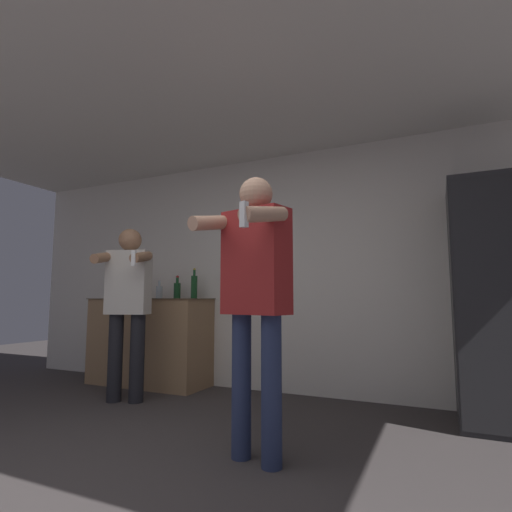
{
  "coord_description": "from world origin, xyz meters",
  "views": [
    {
      "loc": [
        1.62,
        -1.29,
        0.97
      ],
      "look_at": [
        0.58,
        0.98,
        1.24
      ],
      "focal_mm": 28.0,
      "sensor_mm": 36.0,
      "label": 1
    }
  ],
  "objects_px": {
    "bottle_clear_vodka": "(117,292)",
    "bottle_red_label": "(194,286)",
    "bottle_dark_rum": "(131,288)",
    "refrigerator": "(500,301)",
    "person_man_side": "(128,300)",
    "bottle_short_whiskey": "(177,290)",
    "bottle_tall_gin": "(159,291)",
    "person_woman_foreground": "(255,285)"
  },
  "relations": [
    {
      "from": "bottle_clear_vodka",
      "to": "bottle_red_label",
      "type": "relative_size",
      "value": 0.64
    },
    {
      "from": "bottle_dark_rum",
      "to": "bottle_red_label",
      "type": "xyz_separation_m",
      "value": [
        0.92,
        0.0,
        0.01
      ]
    },
    {
      "from": "refrigerator",
      "to": "person_man_side",
      "type": "bearing_deg",
      "value": -168.93
    },
    {
      "from": "bottle_short_whiskey",
      "to": "bottle_clear_vodka",
      "type": "relative_size",
      "value": 1.2
    },
    {
      "from": "bottle_dark_rum",
      "to": "bottle_tall_gin",
      "type": "distance_m",
      "value": 0.43
    },
    {
      "from": "bottle_clear_vodka",
      "to": "person_man_side",
      "type": "bearing_deg",
      "value": -40.98
    },
    {
      "from": "person_woman_foreground",
      "to": "bottle_tall_gin",
      "type": "bearing_deg",
      "value": 141.87
    },
    {
      "from": "refrigerator",
      "to": "bottle_short_whiskey",
      "type": "relative_size",
      "value": 7.24
    },
    {
      "from": "refrigerator",
      "to": "bottle_red_label",
      "type": "bearing_deg",
      "value": 177.22
    },
    {
      "from": "bottle_dark_rum",
      "to": "bottle_short_whiskey",
      "type": "relative_size",
      "value": 1.2
    },
    {
      "from": "bottle_tall_gin",
      "to": "bottle_short_whiskey",
      "type": "height_order",
      "value": "bottle_short_whiskey"
    },
    {
      "from": "bottle_dark_rum",
      "to": "bottle_short_whiskey",
      "type": "distance_m",
      "value": 0.68
    },
    {
      "from": "refrigerator",
      "to": "person_man_side",
      "type": "xyz_separation_m",
      "value": [
        -3.19,
        -0.62,
        0.01
      ]
    },
    {
      "from": "bottle_short_whiskey",
      "to": "person_man_side",
      "type": "relative_size",
      "value": 0.16
    },
    {
      "from": "bottle_dark_rum",
      "to": "bottle_short_whiskey",
      "type": "bearing_deg",
      "value": 0.0
    },
    {
      "from": "bottle_dark_rum",
      "to": "person_man_side",
      "type": "height_order",
      "value": "person_man_side"
    },
    {
      "from": "bottle_short_whiskey",
      "to": "bottle_red_label",
      "type": "xyz_separation_m",
      "value": [
        0.23,
        -0.0,
        0.04
      ]
    },
    {
      "from": "bottle_dark_rum",
      "to": "refrigerator",
      "type": "bearing_deg",
      "value": -2.12
    },
    {
      "from": "bottle_dark_rum",
      "to": "person_woman_foreground",
      "type": "distance_m",
      "value": 2.83
    },
    {
      "from": "bottle_red_label",
      "to": "bottle_short_whiskey",
      "type": "bearing_deg",
      "value": 180.0
    },
    {
      "from": "refrigerator",
      "to": "bottle_clear_vodka",
      "type": "bearing_deg",
      "value": 177.99
    },
    {
      "from": "bottle_tall_gin",
      "to": "bottle_red_label",
      "type": "xyz_separation_m",
      "value": [
        0.49,
        0.0,
        0.06
      ]
    },
    {
      "from": "bottle_short_whiskey",
      "to": "bottle_dark_rum",
      "type": "bearing_deg",
      "value": -180.0
    },
    {
      "from": "bottle_tall_gin",
      "to": "bottle_clear_vodka",
      "type": "distance_m",
      "value": 0.65
    },
    {
      "from": "person_woman_foreground",
      "to": "bottle_red_label",
      "type": "bearing_deg",
      "value": 133.76
    },
    {
      "from": "bottle_short_whiskey",
      "to": "person_man_side",
      "type": "distance_m",
      "value": 0.78
    },
    {
      "from": "bottle_tall_gin",
      "to": "bottle_clear_vodka",
      "type": "relative_size",
      "value": 1.01
    },
    {
      "from": "bottle_clear_vodka",
      "to": "bottle_red_label",
      "type": "xyz_separation_m",
      "value": [
        1.14,
        0.0,
        0.05
      ]
    },
    {
      "from": "bottle_dark_rum",
      "to": "bottle_red_label",
      "type": "bearing_deg",
      "value": 0.0
    },
    {
      "from": "bottle_dark_rum",
      "to": "person_man_side",
      "type": "bearing_deg",
      "value": -49.3
    },
    {
      "from": "bottle_dark_rum",
      "to": "person_man_side",
      "type": "distance_m",
      "value": 1.02
    },
    {
      "from": "person_man_side",
      "to": "bottle_dark_rum",
      "type": "bearing_deg",
      "value": 130.7
    },
    {
      "from": "bottle_clear_vodka",
      "to": "bottle_dark_rum",
      "type": "bearing_deg",
      "value": 0.0
    },
    {
      "from": "bottle_short_whiskey",
      "to": "bottle_clear_vodka",
      "type": "bearing_deg",
      "value": -180.0
    },
    {
      "from": "bottle_dark_rum",
      "to": "person_man_side",
      "type": "xyz_separation_m",
      "value": [
        0.66,
        -0.77,
        -0.15
      ]
    },
    {
      "from": "person_woman_foreground",
      "to": "bottle_clear_vodka",
      "type": "bearing_deg",
      "value": 149.54
    },
    {
      "from": "bottle_tall_gin",
      "to": "bottle_short_whiskey",
      "type": "bearing_deg",
      "value": 0.0
    },
    {
      "from": "bottle_short_whiskey",
      "to": "refrigerator",
      "type": "bearing_deg",
      "value": -2.58
    },
    {
      "from": "bottle_tall_gin",
      "to": "bottle_short_whiskey",
      "type": "relative_size",
      "value": 0.84
    },
    {
      "from": "person_woman_foreground",
      "to": "bottle_dark_rum",
      "type": "bearing_deg",
      "value": 147.25
    },
    {
      "from": "bottle_tall_gin",
      "to": "person_man_side",
      "type": "height_order",
      "value": "person_man_side"
    },
    {
      "from": "bottle_tall_gin",
      "to": "person_man_side",
      "type": "xyz_separation_m",
      "value": [
        0.23,
        -0.77,
        -0.1
      ]
    }
  ]
}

